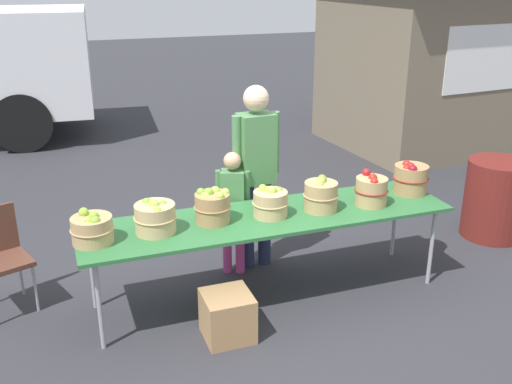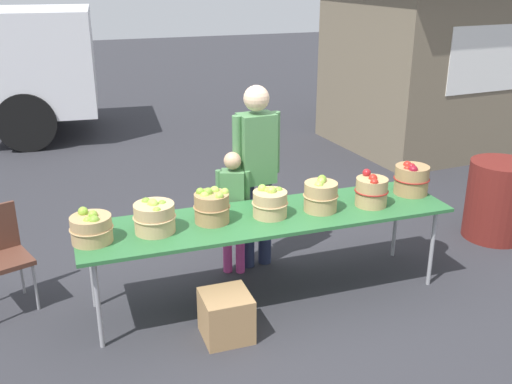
# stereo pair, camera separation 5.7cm
# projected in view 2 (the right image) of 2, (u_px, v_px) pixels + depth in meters

# --- Properties ---
(ground_plane) EXTENTS (40.00, 40.00, 0.00)m
(ground_plane) POSITION_uv_depth(u_px,v_px,m) (267.00, 295.00, 5.15)
(ground_plane) COLOR #2D2D33
(market_table) EXTENTS (3.10, 0.76, 0.75)m
(market_table) POSITION_uv_depth(u_px,v_px,m) (268.00, 219.00, 4.90)
(market_table) COLOR #2D6B38
(market_table) RESTS_ON ground
(apple_basket_green_0) EXTENTS (0.32, 0.32, 0.26)m
(apple_basket_green_0) POSITION_uv_depth(u_px,v_px,m) (91.00, 228.00, 4.38)
(apple_basket_green_0) COLOR tan
(apple_basket_green_0) RESTS_ON market_table
(apple_basket_green_1) EXTENTS (0.33, 0.33, 0.27)m
(apple_basket_green_1) POSITION_uv_depth(u_px,v_px,m) (154.00, 217.00, 4.55)
(apple_basket_green_1) COLOR tan
(apple_basket_green_1) RESTS_ON market_table
(apple_basket_green_2) EXTENTS (0.30, 0.30, 0.29)m
(apple_basket_green_2) POSITION_uv_depth(u_px,v_px,m) (212.00, 206.00, 4.72)
(apple_basket_green_2) COLOR #A87F51
(apple_basket_green_2) RESTS_ON market_table
(apple_basket_green_3) EXTENTS (0.30, 0.30, 0.26)m
(apple_basket_green_3) POSITION_uv_depth(u_px,v_px,m) (270.00, 203.00, 4.84)
(apple_basket_green_3) COLOR tan
(apple_basket_green_3) RESTS_ON market_table
(apple_basket_green_4) EXTENTS (0.30, 0.30, 0.30)m
(apple_basket_green_4) POSITION_uv_depth(u_px,v_px,m) (321.00, 195.00, 4.94)
(apple_basket_green_4) COLOR tan
(apple_basket_green_4) RESTS_ON market_table
(apple_basket_red_0) EXTENTS (0.29, 0.29, 0.30)m
(apple_basket_red_0) POSITION_uv_depth(u_px,v_px,m) (371.00, 191.00, 5.05)
(apple_basket_red_0) COLOR tan
(apple_basket_red_0) RESTS_ON market_table
(apple_basket_red_1) EXTENTS (0.32, 0.32, 0.30)m
(apple_basket_red_1) POSITION_uv_depth(u_px,v_px,m) (411.00, 179.00, 5.32)
(apple_basket_red_1) COLOR #A87F51
(apple_basket_red_1) RESTS_ON market_table
(vendor_adult) EXTENTS (0.45, 0.25, 1.72)m
(vendor_adult) POSITION_uv_depth(u_px,v_px,m) (256.00, 164.00, 5.33)
(vendor_adult) COLOR #262D4C
(vendor_adult) RESTS_ON ground
(child_customer) EXTENTS (0.29, 0.23, 1.17)m
(child_customer) POSITION_uv_depth(u_px,v_px,m) (233.00, 203.00, 5.30)
(child_customer) COLOR #CC3F8C
(child_customer) RESTS_ON ground
(food_kiosk) EXTENTS (3.73, 3.18, 2.74)m
(food_kiosk) POSITION_uv_depth(u_px,v_px,m) (441.00, 55.00, 9.16)
(food_kiosk) COLOR #726651
(food_kiosk) RESTS_ON ground
(trash_barrel) EXTENTS (0.64, 0.64, 0.82)m
(trash_barrel) POSITION_uv_depth(u_px,v_px,m) (498.00, 200.00, 6.12)
(trash_barrel) COLOR maroon
(trash_barrel) RESTS_ON ground
(produce_crate) EXTENTS (0.36, 0.36, 0.36)m
(produce_crate) POSITION_uv_depth(u_px,v_px,m) (226.00, 316.00, 4.51)
(produce_crate) COLOR #A87F51
(produce_crate) RESTS_ON ground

